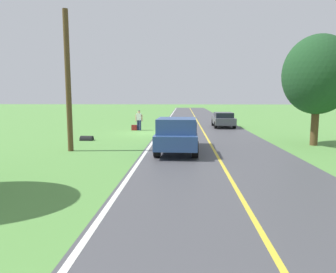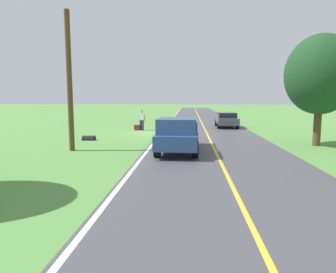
{
  "view_description": "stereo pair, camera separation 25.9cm",
  "coord_description": "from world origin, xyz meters",
  "px_view_note": "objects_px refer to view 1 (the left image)",
  "views": [
    {
      "loc": [
        -2.92,
        23.88,
        2.83
      ],
      "look_at": [
        -2.21,
        10.13,
        1.05
      ],
      "focal_mm": 32.43,
      "sensor_mm": 36.0,
      "label": 1
    },
    {
      "loc": [
        -3.17,
        23.87,
        2.83
      ],
      "look_at": [
        -2.21,
        10.13,
        1.05
      ],
      "focal_mm": 32.43,
      "sensor_mm": 36.0,
      "label": 2
    }
  ],
  "objects_px": {
    "pickup_truck_passing": "(177,134)",
    "utility_pole_roadside": "(68,82)",
    "suitcase_carried": "(134,128)",
    "tree_far_side_near": "(318,75)",
    "hitchhiker_walking": "(139,119)",
    "sedan_near_oncoming": "(223,119)"
  },
  "relations": [
    {
      "from": "pickup_truck_passing",
      "to": "utility_pole_roadside",
      "type": "bearing_deg",
      "value": -0.47
    },
    {
      "from": "suitcase_carried",
      "to": "tree_far_side_near",
      "type": "bearing_deg",
      "value": 58.6
    },
    {
      "from": "hitchhiker_walking",
      "to": "suitcase_carried",
      "type": "xyz_separation_m",
      "value": [
        0.42,
        0.07,
        -0.74
      ]
    },
    {
      "from": "suitcase_carried",
      "to": "pickup_truck_passing",
      "type": "height_order",
      "value": "pickup_truck_passing"
    },
    {
      "from": "tree_far_side_near",
      "to": "suitcase_carried",
      "type": "bearing_deg",
      "value": -32.44
    },
    {
      "from": "sedan_near_oncoming",
      "to": "utility_pole_roadside",
      "type": "height_order",
      "value": "utility_pole_roadside"
    },
    {
      "from": "tree_far_side_near",
      "to": "sedan_near_oncoming",
      "type": "height_order",
      "value": "tree_far_side_near"
    },
    {
      "from": "hitchhiker_walking",
      "to": "utility_pole_roadside",
      "type": "relative_size",
      "value": 0.24
    },
    {
      "from": "suitcase_carried",
      "to": "tree_far_side_near",
      "type": "relative_size",
      "value": 0.07
    },
    {
      "from": "hitchhiker_walking",
      "to": "suitcase_carried",
      "type": "distance_m",
      "value": 0.86
    },
    {
      "from": "tree_far_side_near",
      "to": "utility_pole_roadside",
      "type": "distance_m",
      "value": 13.96
    },
    {
      "from": "hitchhiker_walking",
      "to": "sedan_near_oncoming",
      "type": "relative_size",
      "value": 0.4
    },
    {
      "from": "sedan_near_oncoming",
      "to": "tree_far_side_near",
      "type": "bearing_deg",
      "value": 109.97
    },
    {
      "from": "suitcase_carried",
      "to": "utility_pole_roadside",
      "type": "xyz_separation_m",
      "value": [
        1.73,
        10.23,
        3.38
      ]
    },
    {
      "from": "suitcase_carried",
      "to": "tree_far_side_near",
      "type": "distance_m",
      "value": 14.71
    },
    {
      "from": "sedan_near_oncoming",
      "to": "utility_pole_roadside",
      "type": "bearing_deg",
      "value": 54.1
    },
    {
      "from": "pickup_truck_passing",
      "to": "tree_far_side_near",
      "type": "relative_size",
      "value": 0.85
    },
    {
      "from": "suitcase_carried",
      "to": "pickup_truck_passing",
      "type": "distance_m",
      "value": 11.03
    },
    {
      "from": "pickup_truck_passing",
      "to": "hitchhiker_walking",
      "type": "bearing_deg",
      "value": -71.25
    },
    {
      "from": "suitcase_carried",
      "to": "utility_pole_roadside",
      "type": "distance_m",
      "value": 10.92
    },
    {
      "from": "suitcase_carried",
      "to": "sedan_near_oncoming",
      "type": "distance_m",
      "value": 8.68
    },
    {
      "from": "hitchhiker_walking",
      "to": "pickup_truck_passing",
      "type": "distance_m",
      "value": 10.93
    }
  ]
}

